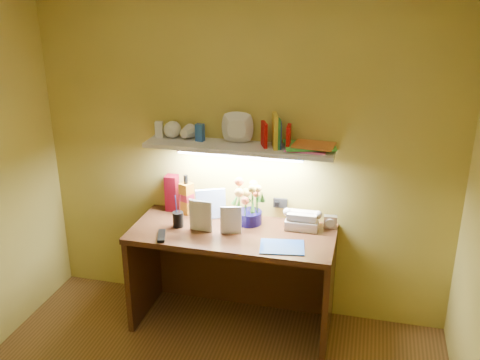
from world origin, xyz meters
name	(u,v)px	position (x,y,z in m)	size (l,w,h in m)	color
desk	(233,279)	(0.00, 1.20, 0.38)	(1.40, 0.60, 0.75)	#3A1A0F
flower_bouquet	(249,203)	(0.08, 1.36, 0.91)	(0.20, 0.20, 0.31)	#090636
telephone	(302,219)	(0.46, 1.38, 0.82)	(0.22, 0.17, 0.13)	beige
desk_clock	(330,222)	(0.65, 1.42, 0.79)	(0.09, 0.04, 0.09)	#B4B4B8
whisky_bottle	(186,194)	(-0.40, 1.42, 0.90)	(0.08, 0.08, 0.30)	#B46C16
whisky_box	(172,193)	(-0.53, 1.44, 0.89)	(0.09, 0.09, 0.27)	#5B0511
pen_cup	(178,214)	(-0.39, 1.18, 0.84)	(0.08, 0.08, 0.18)	black
art_card	(211,204)	(-0.21, 1.38, 0.86)	(0.21, 0.04, 0.21)	silver
tv_remote	(162,236)	(-0.44, 1.00, 0.76)	(0.05, 0.17, 0.02)	black
blue_folder	(282,247)	(0.37, 1.05, 0.75)	(0.28, 0.21, 0.01)	#2352AB
desk_book_a	(189,214)	(-0.29, 1.16, 0.86)	(0.17, 0.02, 0.22)	silver
desk_book_b	(220,220)	(-0.07, 1.15, 0.85)	(0.14, 0.02, 0.20)	silver
wall_shelf	(242,142)	(0.02, 1.38, 1.33)	(1.32, 0.33, 0.26)	silver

